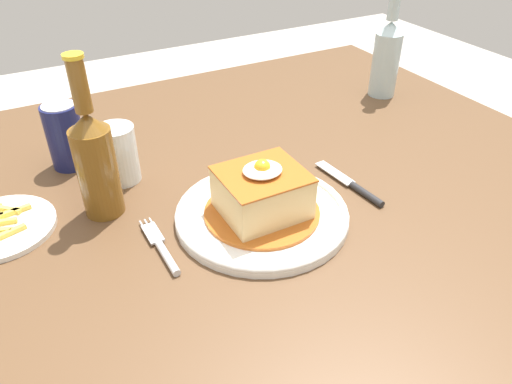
# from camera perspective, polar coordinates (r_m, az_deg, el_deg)

# --- Properties ---
(dining_table) EXTENTS (1.26, 1.06, 0.76)m
(dining_table) POSITION_cam_1_polar(r_m,az_deg,el_deg) (0.96, -0.16, -3.24)
(dining_table) COLOR brown
(dining_table) RESTS_ON ground_plane
(main_plate) EXTENTS (0.28, 0.28, 0.02)m
(main_plate) POSITION_cam_1_polar(r_m,az_deg,el_deg) (0.80, 0.68, -2.55)
(main_plate) COLOR white
(main_plate) RESTS_ON dining_table
(sandwich_meal) EXTENTS (0.19, 0.19, 0.10)m
(sandwich_meal) POSITION_cam_1_polar(r_m,az_deg,el_deg) (0.77, 0.70, -0.28)
(sandwich_meal) COLOR #B75B1E
(sandwich_meal) RESTS_ON main_plate
(fork) EXTENTS (0.02, 0.14, 0.01)m
(fork) POSITION_cam_1_polar(r_m,az_deg,el_deg) (0.75, -10.79, -6.57)
(fork) COLOR silver
(fork) RESTS_ON dining_table
(knife) EXTENTS (0.03, 0.17, 0.01)m
(knife) POSITION_cam_1_polar(r_m,az_deg,el_deg) (0.88, 11.64, 0.48)
(knife) COLOR #262628
(knife) RESTS_ON dining_table
(soda_can) EXTENTS (0.07, 0.07, 0.12)m
(soda_can) POSITION_cam_1_polar(r_m,az_deg,el_deg) (0.98, -21.26, 6.07)
(soda_can) COLOR #191E51
(soda_can) RESTS_ON dining_table
(beer_bottle_amber) EXTENTS (0.06, 0.06, 0.27)m
(beer_bottle_amber) POSITION_cam_1_polar(r_m,az_deg,el_deg) (0.80, -18.17, 3.65)
(beer_bottle_amber) COLOR brown
(beer_bottle_amber) RESTS_ON dining_table
(beer_bottle_clear) EXTENTS (0.06, 0.06, 0.27)m
(beer_bottle_clear) POSITION_cam_1_polar(r_m,az_deg,el_deg) (1.24, 14.92, 15.12)
(beer_bottle_clear) COLOR #ADC6CC
(beer_bottle_clear) RESTS_ON dining_table
(drinking_glass) EXTENTS (0.07, 0.07, 0.10)m
(drinking_glass) POSITION_cam_1_polar(r_m,az_deg,el_deg) (0.91, -15.61, 3.84)
(drinking_glass) COLOR silver
(drinking_glass) RESTS_ON dining_table
(side_plate_fries) EXTENTS (0.17, 0.17, 0.02)m
(side_plate_fries) POSITION_cam_1_polar(r_m,az_deg,el_deg) (0.87, -27.59, -3.63)
(side_plate_fries) COLOR white
(side_plate_fries) RESTS_ON dining_table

